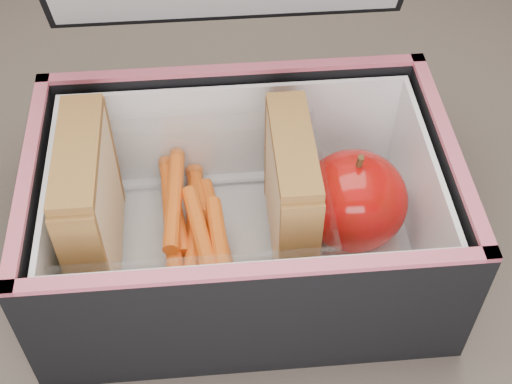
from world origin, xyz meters
TOP-DOWN VIEW (x-y plane):
  - kitchen_table at (0.00, 0.00)m, footprint 1.20×0.80m
  - lunch_bag at (0.03, 0.01)m, footprint 0.29×0.26m
  - plastic_tub at (-0.00, 0.01)m, footprint 0.19×0.13m
  - sandwich_left at (-0.07, 0.01)m, footprint 0.03×0.10m
  - sandwich_right at (0.07, 0.01)m, footprint 0.03×0.10m
  - carrot_sticks at (-0.00, 0.01)m, footprint 0.06×0.16m
  - paper_napkin at (0.11, 0.01)m, footprint 0.08×0.08m
  - red_apple at (0.11, 0.01)m, footprint 0.08×0.08m

SIDE VIEW (x-z plane):
  - kitchen_table at x=0.00m, z-range 0.28..1.03m
  - paper_napkin at x=0.11m, z-range 0.76..0.77m
  - carrot_sticks at x=0.00m, z-range 0.77..0.80m
  - plastic_tub at x=0.00m, z-range 0.76..0.84m
  - red_apple at x=0.11m, z-range 0.77..0.85m
  - lunch_bag at x=0.03m, z-range 0.67..0.95m
  - sandwich_right at x=0.07m, z-range 0.77..0.87m
  - sandwich_left at x=-0.07m, z-range 0.77..0.88m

